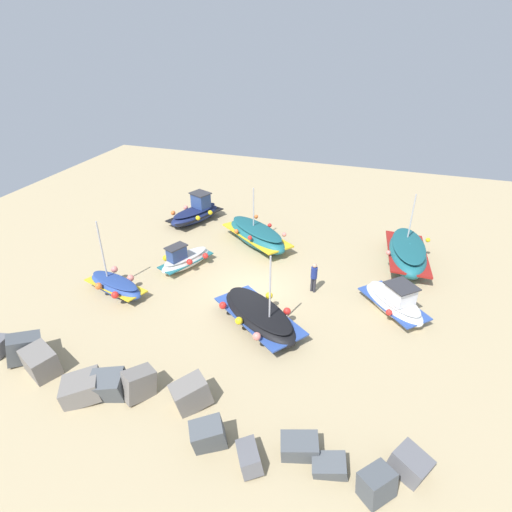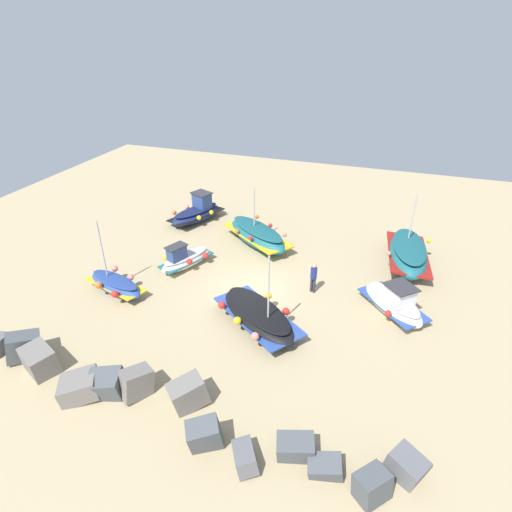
{
  "view_description": "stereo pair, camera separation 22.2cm",
  "coord_description": "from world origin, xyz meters",
  "px_view_note": "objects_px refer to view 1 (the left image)",
  "views": [
    {
      "loc": [
        -5.77,
        16.76,
        12.0
      ],
      "look_at": [
        0.47,
        -2.01,
        0.9
      ],
      "focal_mm": 29.6,
      "sensor_mm": 36.0,
      "label": 1
    },
    {
      "loc": [
        -5.98,
        16.69,
        12.0
      ],
      "look_at": [
        0.47,
        -2.01,
        0.9
      ],
      "focal_mm": 29.6,
      "sensor_mm": 36.0,
      "label": 2
    }
  ],
  "objects_px": {
    "fishing_boat_2": "(257,235)",
    "fishing_boat_5": "(196,213)",
    "fishing_boat_3": "(394,302)",
    "person_walking": "(314,276)",
    "fishing_boat_6": "(185,259)",
    "fishing_boat_4": "(259,316)",
    "fishing_boat_1": "(407,253)",
    "fishing_boat_0": "(115,285)"
  },
  "relations": [
    {
      "from": "fishing_boat_6",
      "to": "fishing_boat_3",
      "type": "bearing_deg",
      "value": 110.08
    },
    {
      "from": "fishing_boat_4",
      "to": "person_walking",
      "type": "bearing_deg",
      "value": -80.89
    },
    {
      "from": "fishing_boat_0",
      "to": "fishing_boat_5",
      "type": "bearing_deg",
      "value": 105.9
    },
    {
      "from": "fishing_boat_1",
      "to": "person_walking",
      "type": "bearing_deg",
      "value": -51.12
    },
    {
      "from": "fishing_boat_2",
      "to": "fishing_boat_4",
      "type": "height_order",
      "value": "fishing_boat_4"
    },
    {
      "from": "fishing_boat_0",
      "to": "fishing_boat_2",
      "type": "distance_m",
      "value": 8.77
    },
    {
      "from": "fishing_boat_2",
      "to": "person_walking",
      "type": "height_order",
      "value": "fishing_boat_2"
    },
    {
      "from": "fishing_boat_5",
      "to": "person_walking",
      "type": "relative_size",
      "value": 2.66
    },
    {
      "from": "fishing_boat_0",
      "to": "fishing_boat_5",
      "type": "relative_size",
      "value": 0.89
    },
    {
      "from": "fishing_boat_2",
      "to": "person_walking",
      "type": "relative_size",
      "value": 3.19
    },
    {
      "from": "fishing_boat_1",
      "to": "fishing_boat_5",
      "type": "relative_size",
      "value": 1.21
    },
    {
      "from": "fishing_boat_0",
      "to": "person_walking",
      "type": "xyz_separation_m",
      "value": [
        -9.33,
        -3.25,
        0.48
      ]
    },
    {
      "from": "fishing_boat_3",
      "to": "person_walking",
      "type": "distance_m",
      "value": 3.96
    },
    {
      "from": "fishing_boat_6",
      "to": "fishing_boat_0",
      "type": "bearing_deg",
      "value": -9.18
    },
    {
      "from": "fishing_boat_4",
      "to": "fishing_boat_6",
      "type": "distance_m",
      "value": 6.5
    },
    {
      "from": "person_walking",
      "to": "fishing_boat_6",
      "type": "bearing_deg",
      "value": -68.22
    },
    {
      "from": "fishing_boat_6",
      "to": "fishing_boat_5",
      "type": "bearing_deg",
      "value": -137.05
    },
    {
      "from": "fishing_boat_4",
      "to": "fishing_boat_6",
      "type": "bearing_deg",
      "value": 3.27
    },
    {
      "from": "fishing_boat_3",
      "to": "fishing_boat_6",
      "type": "height_order",
      "value": "fishing_boat_3"
    },
    {
      "from": "fishing_boat_3",
      "to": "person_walking",
      "type": "bearing_deg",
      "value": -139.78
    },
    {
      "from": "fishing_boat_0",
      "to": "fishing_boat_3",
      "type": "xyz_separation_m",
      "value": [
        -13.25,
        -2.8,
        0.1
      ]
    },
    {
      "from": "fishing_boat_2",
      "to": "fishing_boat_3",
      "type": "bearing_deg",
      "value": 7.68
    },
    {
      "from": "fishing_boat_1",
      "to": "fishing_boat_6",
      "type": "xyz_separation_m",
      "value": [
        11.58,
        4.22,
        -0.21
      ]
    },
    {
      "from": "fishing_boat_4",
      "to": "fishing_boat_6",
      "type": "height_order",
      "value": "fishing_boat_4"
    },
    {
      "from": "fishing_boat_3",
      "to": "person_walking",
      "type": "xyz_separation_m",
      "value": [
        3.92,
        -0.45,
        0.38
      ]
    },
    {
      "from": "fishing_boat_4",
      "to": "fishing_boat_2",
      "type": "bearing_deg",
      "value": -34.59
    },
    {
      "from": "fishing_boat_2",
      "to": "fishing_boat_0",
      "type": "bearing_deg",
      "value": -89.38
    },
    {
      "from": "fishing_boat_1",
      "to": "fishing_boat_3",
      "type": "relative_size",
      "value": 1.44
    },
    {
      "from": "fishing_boat_0",
      "to": "fishing_boat_6",
      "type": "relative_size",
      "value": 1.12
    },
    {
      "from": "fishing_boat_4",
      "to": "fishing_boat_3",
      "type": "bearing_deg",
      "value": -116.1
    },
    {
      "from": "fishing_boat_2",
      "to": "fishing_boat_5",
      "type": "xyz_separation_m",
      "value": [
        4.99,
        -1.97,
        -0.05
      ]
    },
    {
      "from": "fishing_boat_1",
      "to": "fishing_boat_4",
      "type": "bearing_deg",
      "value": -44.27
    },
    {
      "from": "fishing_boat_2",
      "to": "fishing_boat_1",
      "type": "bearing_deg",
      "value": 38.58
    },
    {
      "from": "fishing_boat_1",
      "to": "fishing_boat_6",
      "type": "bearing_deg",
      "value": -75.92
    },
    {
      "from": "fishing_boat_0",
      "to": "person_walking",
      "type": "relative_size",
      "value": 2.38
    },
    {
      "from": "fishing_boat_6",
      "to": "fishing_boat_4",
      "type": "bearing_deg",
      "value": 80.01
    },
    {
      "from": "fishing_boat_1",
      "to": "fishing_boat_6",
      "type": "relative_size",
      "value": 1.53
    },
    {
      "from": "fishing_boat_5",
      "to": "person_walking",
      "type": "height_order",
      "value": "fishing_boat_5"
    },
    {
      "from": "person_walking",
      "to": "fishing_boat_1",
      "type": "bearing_deg",
      "value": 157.67
    },
    {
      "from": "fishing_boat_5",
      "to": "fishing_boat_1",
      "type": "bearing_deg",
      "value": -74.16
    },
    {
      "from": "fishing_boat_4",
      "to": "fishing_boat_5",
      "type": "bearing_deg",
      "value": -14.7
    },
    {
      "from": "fishing_boat_1",
      "to": "person_walking",
      "type": "xyz_separation_m",
      "value": [
        4.38,
        4.36,
        0.22
      ]
    }
  ]
}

